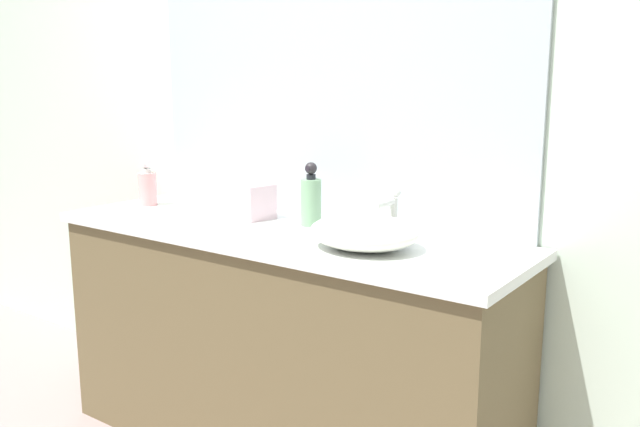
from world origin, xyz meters
TOP-DOWN VIEW (x-y plane):
  - bathroom_wall_rear at (0.00, 0.73)m, footprint 6.00×0.06m
  - vanity_counter at (-0.01, 0.42)m, footprint 1.73×0.54m
  - wall_mirror_panel at (-0.01, 0.69)m, footprint 1.60×0.01m
  - sink_basin at (0.37, 0.36)m, footprint 0.34×0.30m
  - faucet at (0.37, 0.52)m, footprint 0.03×0.14m
  - soap_dispenser at (0.05, 0.53)m, footprint 0.07×0.07m
  - lotion_bottle at (-0.72, 0.45)m, footprint 0.07×0.07m
  - tissue_box at (-0.20, 0.50)m, footprint 0.14×0.14m

SIDE VIEW (x-z plane):
  - vanity_counter at x=-0.01m, z-range 0.00..0.84m
  - sink_basin at x=0.37m, z-range 0.84..0.94m
  - tissue_box at x=-0.20m, z-range 0.82..0.99m
  - lotion_bottle at x=-0.72m, z-range 0.82..1.01m
  - faucet at x=0.37m, z-range 0.85..1.01m
  - soap_dispenser at x=0.05m, z-range 0.82..1.04m
  - bathroom_wall_rear at x=0.00m, z-range 0.00..2.60m
  - wall_mirror_panel at x=-0.01m, z-range 0.84..1.81m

